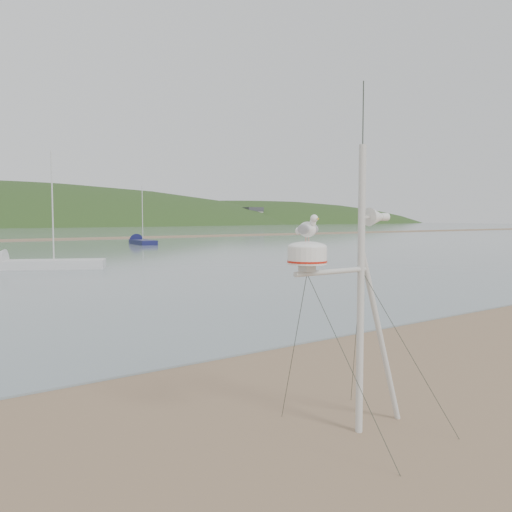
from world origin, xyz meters
TOP-DOWN VIEW (x-y plane):
  - ground at (0.00, 0.00)m, footprint 560.00×560.00m
  - mast_rig at (3.30, -0.39)m, footprint 2.11×2.25m
  - sailboat_blue_far at (23.92, 52.06)m, footprint 2.77×7.28m
  - sailboat_white_near at (5.32, 27.42)m, footprint 7.43×4.94m

SIDE VIEW (x-z plane):
  - ground at x=0.00m, z-range 0.00..0.00m
  - sailboat_white_near at x=5.32m, z-range -3.37..3.98m
  - sailboat_blue_far at x=23.92m, z-range -3.22..3.83m
  - mast_rig at x=3.30m, z-range -1.23..3.52m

